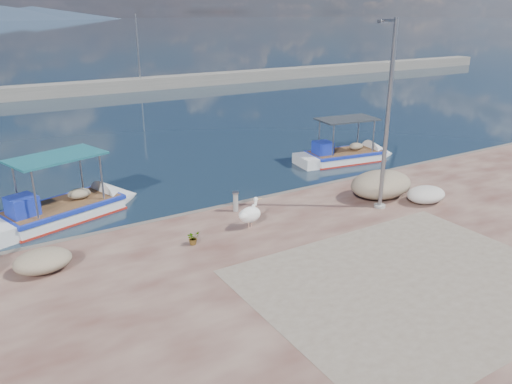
% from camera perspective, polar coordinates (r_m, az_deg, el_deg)
% --- Properties ---
extents(ground, '(1400.00, 1400.00, 0.00)m').
position_cam_1_polar(ground, '(16.41, 7.00, -8.15)').
color(ground, '#162635').
rests_on(ground, ground).
extents(quay, '(44.00, 22.00, 0.50)m').
position_cam_1_polar(quay, '(12.91, 24.47, -17.26)').
color(quay, '#4C2621').
rests_on(quay, ground).
extents(quay_patch, '(9.00, 7.00, 0.01)m').
position_cam_1_polar(quay_patch, '(14.92, 17.40, -9.82)').
color(quay_patch, gray).
rests_on(quay_patch, quay).
extents(breakwater, '(120.00, 2.20, 7.50)m').
position_cam_1_polar(breakwater, '(52.53, -21.45, 10.81)').
color(breakwater, gray).
rests_on(breakwater, ground).
extents(boat_left, '(6.49, 3.77, 2.97)m').
position_cam_1_polar(boat_left, '(21.04, -21.25, -2.24)').
color(boat_left, white).
rests_on(boat_left, ground).
extents(boat_right, '(5.90, 2.64, 2.74)m').
position_cam_1_polar(boat_right, '(27.64, 10.01, 3.93)').
color(boat_right, white).
rests_on(boat_right, ground).
extents(pelican, '(1.12, 0.70, 1.06)m').
position_cam_1_polar(pelican, '(17.49, -0.65, -2.54)').
color(pelican, tan).
rests_on(pelican, quay).
extents(lamp_post, '(0.44, 0.96, 7.00)m').
position_cam_1_polar(lamp_post, '(19.15, 14.70, 7.58)').
color(lamp_post, gray).
rests_on(lamp_post, quay).
extents(bollard_near, '(0.26, 0.26, 0.78)m').
position_cam_1_polar(bollard_near, '(18.95, -2.35, -1.00)').
color(bollard_near, gray).
rests_on(bollard_near, quay).
extents(potted_plant, '(0.48, 0.44, 0.47)m').
position_cam_1_polar(potted_plant, '(16.47, -7.20, -5.20)').
color(potted_plant, '#33722D').
rests_on(potted_plant, quay).
extents(net_pile_d, '(1.69, 1.27, 0.64)m').
position_cam_1_polar(net_pile_d, '(20.99, 18.84, -0.28)').
color(net_pile_d, silver).
rests_on(net_pile_d, quay).
extents(net_pile_c, '(2.76, 1.97, 1.09)m').
position_cam_1_polar(net_pile_c, '(20.99, 14.09, 0.85)').
color(net_pile_c, tan).
rests_on(net_pile_c, quay).
extents(net_pile_b, '(1.65, 1.28, 0.64)m').
position_cam_1_polar(net_pile_b, '(15.98, -23.20, -7.24)').
color(net_pile_b, tan).
rests_on(net_pile_b, quay).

